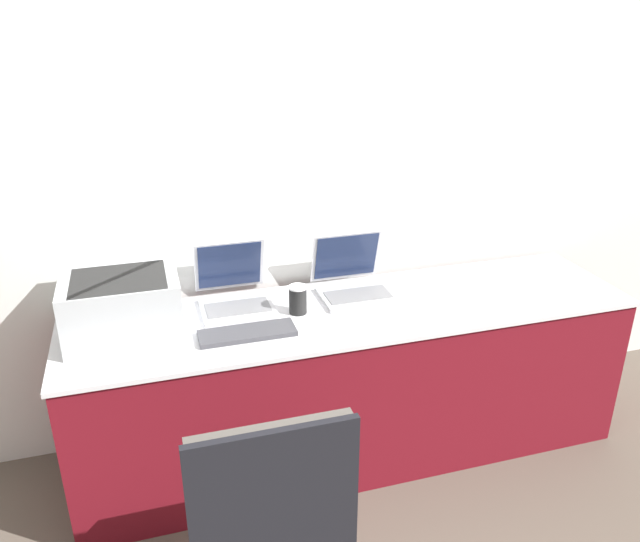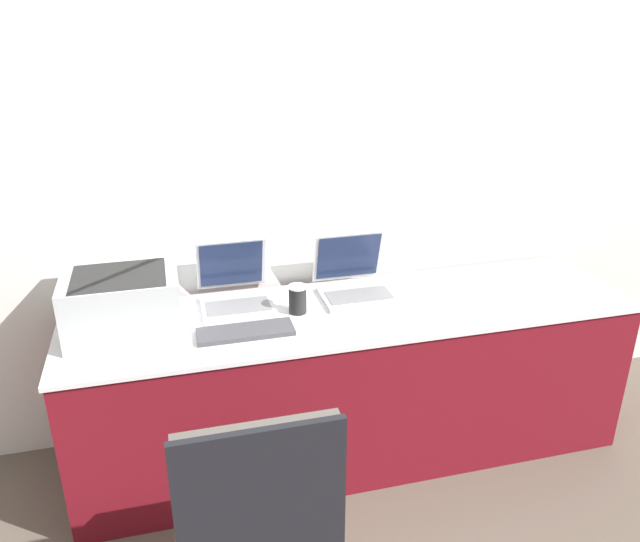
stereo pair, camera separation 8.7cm
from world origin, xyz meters
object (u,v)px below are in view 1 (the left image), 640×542
(laptop_right, at_px, (353,281))
(coffee_cup, at_px, (298,299))
(external_keyboard, at_px, (247,333))
(printer, at_px, (122,301))
(laptop_left, at_px, (235,292))
(chair, at_px, (269,506))

(laptop_right, xyz_separation_m, coffee_cup, (-0.29, -0.13, 0.00))
(laptop_right, xyz_separation_m, external_keyboard, (-0.54, -0.26, -0.05))
(external_keyboard, xyz_separation_m, coffee_cup, (0.24, 0.13, 0.05))
(printer, height_order, laptop_left, laptop_left)
(printer, relative_size, chair, 0.49)
(printer, height_order, laptop_right, laptop_right)
(external_keyboard, bearing_deg, laptop_right, 25.98)
(external_keyboard, height_order, chair, chair)
(coffee_cup, bearing_deg, laptop_right, 23.40)
(laptop_left, distance_m, laptop_right, 0.54)
(coffee_cup, xyz_separation_m, chair, (-0.33, -0.88, -0.24))
(coffee_cup, bearing_deg, laptop_left, 147.14)
(printer, relative_size, external_keyboard, 1.15)
(printer, xyz_separation_m, coffee_cup, (0.71, -0.04, -0.07))
(laptop_left, height_order, laptop_right, laptop_left)
(laptop_right, bearing_deg, printer, -175.20)
(coffee_cup, bearing_deg, chair, -110.25)
(laptop_left, xyz_separation_m, external_keyboard, (-0.00, -0.29, -0.05))
(laptop_left, distance_m, coffee_cup, 0.29)
(laptop_left, xyz_separation_m, laptop_right, (0.54, -0.03, -0.00))
(laptop_right, bearing_deg, chair, -121.49)
(laptop_left, relative_size, coffee_cup, 2.83)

